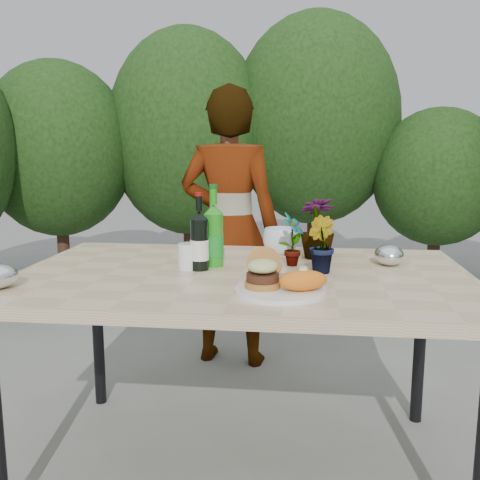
# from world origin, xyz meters

# --- Properties ---
(ground) EXTENTS (80.00, 80.00, 0.00)m
(ground) POSITION_xyz_m (0.00, 0.00, 0.00)
(ground) COLOR slate
(ground) RESTS_ON ground
(patio_table) EXTENTS (1.60, 1.00, 0.75)m
(patio_table) POSITION_xyz_m (0.00, 0.00, 0.69)
(patio_table) COLOR #CCB288
(patio_table) RESTS_ON ground
(shrub_hedge) EXTENTS (6.87, 5.10, 2.33)m
(shrub_hedge) POSITION_xyz_m (0.02, 1.81, 1.20)
(shrub_hedge) COLOR #382316
(shrub_hedge) RESTS_ON ground
(dinner_plate) EXTENTS (0.28, 0.28, 0.01)m
(dinner_plate) POSITION_xyz_m (0.15, -0.26, 0.76)
(dinner_plate) COLOR white
(dinner_plate) RESTS_ON patio_table
(burger_stack) EXTENTS (0.11, 0.16, 0.11)m
(burger_stack) POSITION_xyz_m (0.09, -0.24, 0.81)
(burger_stack) COLOR #B7722D
(burger_stack) RESTS_ON dinner_plate
(sweet_potato) EXTENTS (0.17, 0.12, 0.06)m
(sweet_potato) POSITION_xyz_m (0.21, -0.28, 0.80)
(sweet_potato) COLOR orange
(sweet_potato) RESTS_ON dinner_plate
(grilled_veg) EXTENTS (0.08, 0.05, 0.03)m
(grilled_veg) POSITION_xyz_m (0.16, -0.16, 0.78)
(grilled_veg) COLOR olive
(grilled_veg) RESTS_ON dinner_plate
(wine_bottle) EXTENTS (0.07, 0.07, 0.28)m
(wine_bottle) POSITION_xyz_m (-0.16, 0.02, 0.85)
(wine_bottle) COLOR black
(wine_bottle) RESTS_ON patio_table
(sparkling_water) EXTENTS (0.07, 0.07, 0.30)m
(sparkling_water) POSITION_xyz_m (-0.12, 0.09, 0.86)
(sparkling_water) COLOR #21911A
(sparkling_water) RESTS_ON patio_table
(plastic_cup) EXTENTS (0.07, 0.07, 0.09)m
(plastic_cup) POSITION_xyz_m (-0.20, 0.02, 0.80)
(plastic_cup) COLOR silver
(plastic_cup) RESTS_ON patio_table
(seedling_left) EXTENTS (0.11, 0.13, 0.20)m
(seedling_left) POSITION_xyz_m (0.17, 0.12, 0.85)
(seedling_left) COLOR #28511B
(seedling_left) RESTS_ON patio_table
(seedling_mid) EXTENTS (0.13, 0.14, 0.20)m
(seedling_mid) POSITION_xyz_m (0.27, 0.03, 0.85)
(seedling_mid) COLOR #215E20
(seedling_mid) RESTS_ON patio_table
(seedling_right) EXTENTS (0.17, 0.17, 0.24)m
(seedling_right) POSITION_xyz_m (0.27, 0.28, 0.87)
(seedling_right) COLOR #26511C
(seedling_right) RESTS_ON patio_table
(blue_bowl) EXTENTS (0.18, 0.18, 0.11)m
(blue_bowl) POSITION_xyz_m (0.12, 0.32, 0.81)
(blue_bowl) COLOR silver
(blue_bowl) RESTS_ON patio_table
(foil_packet_right) EXTENTS (0.12, 0.14, 0.08)m
(foil_packet_right) POSITION_xyz_m (0.53, 0.18, 0.79)
(foil_packet_right) COLOR silver
(foil_packet_right) RESTS_ON patio_table
(person) EXTENTS (0.59, 0.42, 1.50)m
(person) POSITION_xyz_m (-0.19, 1.00, 0.75)
(person) COLOR #9A6E4D
(person) RESTS_ON ground
(terracotta_pot) EXTENTS (0.17, 0.17, 0.14)m
(terracotta_pot) POSITION_xyz_m (-1.52, 1.94, 0.07)
(terracotta_pot) COLOR #AF5F2D
(terracotta_pot) RESTS_ON ground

